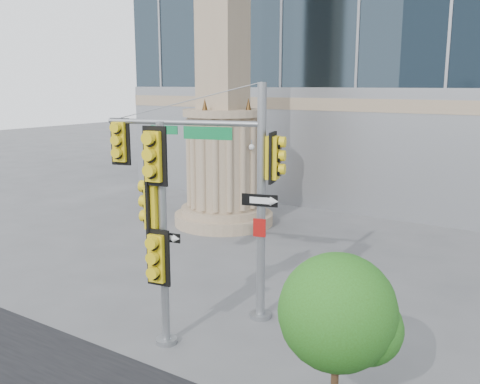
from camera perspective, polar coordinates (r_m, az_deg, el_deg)
The scene contains 5 objects.
ground at distance 13.94m, azimuth -3.09°, elevation -14.85°, with size 120.00×120.00×0.00m, color #545456.
monument at distance 23.31m, azimuth -1.81°, elevation 9.85°, with size 4.40×4.40×16.60m.
main_signal_pole at distance 13.98m, azimuth -2.13°, elevation 1.90°, with size 4.72×1.68×6.22m.
secondary_signal_pole at distance 12.42m, azimuth -8.76°, elevation -2.81°, with size 0.97×0.71×5.35m.
street_tree at distance 9.72m, azimuth 10.58°, elevation -12.98°, with size 2.13×2.08×3.32m.
Camera 1 is at (7.52, -9.98, 6.18)m, focal length 40.00 mm.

